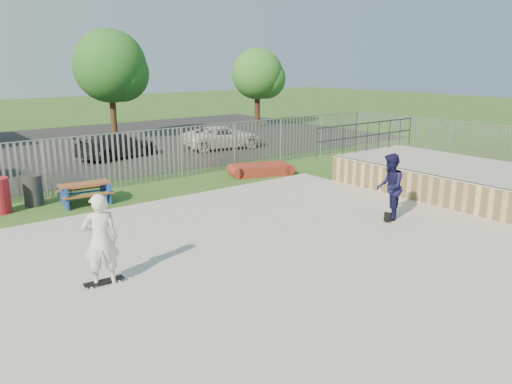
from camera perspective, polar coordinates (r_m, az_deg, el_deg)
ground at (r=11.17m, az=-1.42°, el=-9.06°), size 120.00×120.00×0.00m
concrete_slab at (r=11.14m, az=-1.42°, el=-8.71°), size 15.00×12.00×0.15m
quarter_pipe at (r=18.54m, az=20.80°, el=1.44°), size 5.50×7.05×2.19m
fence at (r=15.05m, az=-8.80°, el=1.06°), size 26.04×16.02×2.00m
picnic_table at (r=17.20m, az=-18.95°, el=-0.12°), size 1.72×1.47×0.67m
funbox at (r=20.44m, az=0.53°, el=2.59°), size 2.41×1.73×0.44m
trash_bin_grey at (r=17.53m, az=-24.13°, el=0.16°), size 0.59×0.59×0.99m
parking_lot at (r=28.26m, az=-25.08°, el=4.15°), size 40.00×18.00×0.02m
car_dark at (r=24.89m, az=-15.56°, el=5.17°), size 4.38×2.55×1.19m
car_white at (r=26.75m, az=-3.79°, el=6.29°), size 4.54×2.64×1.19m
tree_mid at (r=30.03m, az=-16.36°, el=13.61°), size 4.08×4.08×6.30m
tree_right at (r=35.61m, az=0.14°, el=13.34°), size 3.54×3.54×5.47m
skateboard_a at (r=14.71m, az=14.79°, el=-2.86°), size 0.76×0.64×0.08m
skateboard_b at (r=10.66m, az=-16.97°, el=-9.84°), size 0.81×0.26×0.08m
skater_navy at (r=14.47m, az=15.02°, el=0.56°), size 1.16×1.12×1.89m
skater_white at (r=10.33m, az=-17.34°, el=-5.25°), size 0.78×0.61×1.89m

